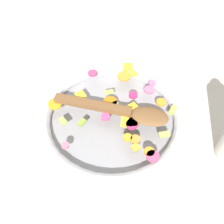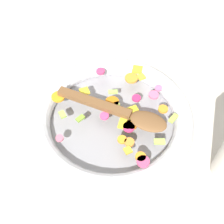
% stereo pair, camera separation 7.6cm
% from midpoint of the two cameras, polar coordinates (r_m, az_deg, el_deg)
% --- Properties ---
extents(ground_plane, '(4.00, 4.00, 0.00)m').
position_cam_midpoint_polar(ground_plane, '(0.81, 2.71, -2.30)').
color(ground_plane, beige).
extents(skillet, '(0.41, 0.41, 0.05)m').
position_cam_midpoint_polar(skillet, '(0.79, 2.77, -1.40)').
color(skillet, gray).
rests_on(skillet, ground_plane).
extents(chopped_vegetables, '(0.32, 0.31, 0.01)m').
position_cam_midpoint_polar(chopped_vegetables, '(0.77, 4.73, 0.25)').
color(chopped_vegetables, orange).
rests_on(chopped_vegetables, skillet).
extents(wooden_spoon, '(0.29, 0.10, 0.01)m').
position_cam_midpoint_polar(wooden_spoon, '(0.75, 4.92, -0.30)').
color(wooden_spoon, brown).
rests_on(wooden_spoon, chopped_vegetables).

